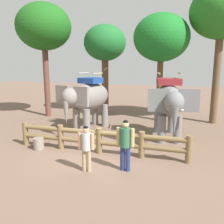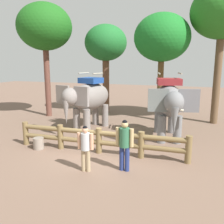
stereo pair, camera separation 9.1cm
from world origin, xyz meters
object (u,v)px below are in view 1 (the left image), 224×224
(elephant_center, at_px, (169,102))
(tree_far_left, at_px, (105,44))
(tourist_woman_in_black, at_px, (125,142))
(feed_bucket, at_px, (39,144))
(log_fence, at_px, (99,139))
(tree_far_right, at_px, (161,38))
(elephant_near_left, at_px, (88,98))
(tree_deep_back, at_px, (44,28))
(tourist_man_in_blue, at_px, (86,145))
(tree_back_center, at_px, (222,13))

(elephant_center, height_order, tree_far_left, tree_far_left)
(tourist_woman_in_black, distance_m, feed_bucket, 4.23)
(log_fence, xyz_separation_m, feed_bucket, (-2.61, -0.42, -0.36))
(tree_far_right, bearing_deg, elephant_center, -75.24)
(log_fence, bearing_deg, elephant_near_left, 121.05)
(tree_far_left, xyz_separation_m, tree_deep_back, (-3.35, -2.33, 0.97))
(tourist_woman_in_black, xyz_separation_m, tourist_man_in_blue, (-1.22, -0.48, -0.11))
(log_fence, height_order, tree_back_center, tree_back_center)
(elephant_near_left, xyz_separation_m, tourist_woman_in_black, (3.35, -4.39, -0.71))
(elephant_near_left, distance_m, tree_back_center, 8.87)
(log_fence, height_order, tourist_man_in_blue, tourist_man_in_blue)
(tree_far_right, relative_size, feed_bucket, 13.31)
(tourist_woman_in_black, bearing_deg, elephant_near_left, 127.39)
(elephant_near_left, xyz_separation_m, tree_far_right, (3.32, 3.45, 3.31))
(tree_back_center, bearing_deg, elephant_near_left, -150.04)
(tree_far_right, xyz_separation_m, feed_bucket, (-4.03, -7.02, -4.80))
(log_fence, height_order, tree_deep_back, tree_deep_back)
(elephant_center, distance_m, tourist_woman_in_black, 4.26)
(tree_far_left, bearing_deg, elephant_near_left, -80.89)
(tree_deep_back, distance_m, feed_bucket, 8.75)
(tourist_woman_in_black, distance_m, tree_far_left, 10.59)
(tree_far_right, bearing_deg, tourist_man_in_blue, -98.09)
(elephant_near_left, xyz_separation_m, tree_back_center, (6.58, 3.79, 4.59))
(tourist_man_in_blue, distance_m, tree_back_center, 11.14)
(log_fence, distance_m, tree_far_left, 9.22)
(tree_far_left, relative_size, tree_far_right, 0.95)
(elephant_near_left, relative_size, tree_far_left, 0.59)
(elephant_near_left, distance_m, tourist_woman_in_black, 5.57)
(tree_back_center, height_order, feed_bucket, tree_back_center)
(elephant_near_left, relative_size, tourist_woman_in_black, 2.07)
(tourist_man_in_blue, distance_m, tree_far_left, 10.65)
(tourist_man_in_blue, xyz_separation_m, tree_back_center, (4.45, 8.67, 5.41))
(elephant_near_left, bearing_deg, tourist_woman_in_black, -52.61)
(tree_far_right, height_order, feed_bucket, tree_far_right)
(tree_back_center, bearing_deg, tourist_man_in_blue, -117.15)
(log_fence, relative_size, feed_bucket, 14.71)
(elephant_center, relative_size, tree_far_left, 0.61)
(elephant_near_left, relative_size, tree_deep_back, 0.50)
(elephant_center, bearing_deg, tree_back_center, 60.94)
(tree_back_center, relative_size, tree_deep_back, 1.07)
(tree_deep_back, height_order, feed_bucket, tree_deep_back)
(tourist_man_in_blue, relative_size, tree_deep_back, 0.22)
(log_fence, bearing_deg, tree_back_center, 56.00)
(tree_back_center, bearing_deg, elephant_center, -119.06)
(tree_far_right, relative_size, tree_deep_back, 0.88)
(tree_far_right, bearing_deg, tourist_woman_in_black, -89.73)
(tourist_man_in_blue, xyz_separation_m, tree_far_left, (-2.87, 9.47, 3.93))
(elephant_near_left, distance_m, feed_bucket, 3.94)
(elephant_near_left, height_order, tree_deep_back, tree_deep_back)
(tourist_man_in_blue, xyz_separation_m, tree_deep_back, (-6.22, 7.14, 4.91))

